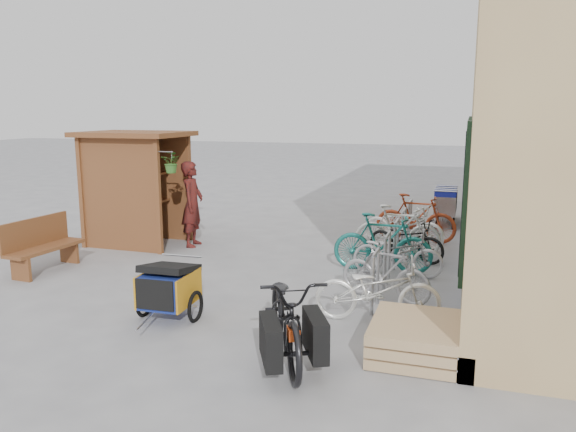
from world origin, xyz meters
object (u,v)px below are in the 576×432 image
(kiosk, at_px, (132,172))
(bike_3, at_px, (383,243))
(cargo_bike, at_px, (287,315))
(bike_0, at_px, (378,290))
(bench, at_px, (42,244))
(bike_5, at_px, (398,230))
(shopping_carts, at_px, (446,201))
(bike_4, at_px, (406,239))
(child_trailer, at_px, (169,286))
(pallet_stack, at_px, (415,338))
(person_kiosk, at_px, (192,204))
(bike_7, at_px, (416,218))
(bike_1, at_px, (385,272))
(bike_2, at_px, (398,253))
(bike_6, at_px, (404,226))

(kiosk, bearing_deg, bike_3, -5.68)
(cargo_bike, xyz_separation_m, bike_0, (0.81, 1.49, -0.08))
(bench, bearing_deg, bike_0, -1.70)
(bike_3, bearing_deg, kiosk, 84.71)
(bike_0, height_order, bike_5, bike_5)
(shopping_carts, height_order, bike_4, shopping_carts)
(kiosk, bearing_deg, bike_0, -27.33)
(bench, bearing_deg, bike_3, 21.21)
(bench, relative_size, child_trailer, 1.09)
(bench, relative_size, bike_5, 0.92)
(kiosk, distance_m, shopping_carts, 7.72)
(bench, height_order, bike_5, bike_5)
(pallet_stack, height_order, child_trailer, child_trailer)
(person_kiosk, distance_m, bike_5, 4.27)
(pallet_stack, bearing_deg, person_kiosk, 140.73)
(kiosk, bearing_deg, bike_7, 19.59)
(bike_5, bearing_deg, bench, 116.10)
(cargo_bike, bearing_deg, bike_5, 56.43)
(bike_1, bearing_deg, cargo_bike, -178.78)
(pallet_stack, xyz_separation_m, bench, (-6.68, 1.54, 0.28))
(pallet_stack, relative_size, bike_7, 0.69)
(pallet_stack, relative_size, bike_0, 0.71)
(bike_2, bearing_deg, bike_5, 8.61)
(pallet_stack, height_order, bike_6, bike_6)
(shopping_carts, distance_m, bike_2, 5.11)
(kiosk, distance_m, cargo_bike, 6.67)
(person_kiosk, xyz_separation_m, bike_7, (4.45, 1.83, -0.37))
(kiosk, bearing_deg, bench, -99.78)
(bike_6, bearing_deg, bench, 138.09)
(bike_6, bearing_deg, bike_7, -2.17)
(cargo_bike, relative_size, bike_7, 1.22)
(bike_0, bearing_deg, bike_6, -7.14)
(kiosk, xyz_separation_m, bike_2, (5.68, -0.69, -1.14))
(bike_4, bearing_deg, shopping_carts, 11.27)
(bike_2, xyz_separation_m, bike_6, (-0.14, 2.15, 0.05))
(person_kiosk, bearing_deg, bike_3, -107.91)
(cargo_bike, relative_size, bike_6, 1.21)
(bike_0, relative_size, bike_1, 1.14)
(bench, xyz_separation_m, bike_2, (6.08, 1.63, -0.08))
(pallet_stack, height_order, bike_3, bike_3)
(cargo_bike, xyz_separation_m, bike_3, (0.52, 3.90, 0.00))
(bike_2, bearing_deg, person_kiosk, 79.86)
(bench, relative_size, bike_3, 0.88)
(child_trailer, bearing_deg, cargo_bike, -22.68)
(bike_3, bearing_deg, bike_7, -7.07)
(person_kiosk, bearing_deg, bike_0, -133.18)
(kiosk, height_order, bike_6, kiosk)
(person_kiosk, bearing_deg, kiosk, 91.80)
(cargo_bike, distance_m, bike_3, 3.93)
(bike_7, bearing_deg, bike_1, -174.71)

